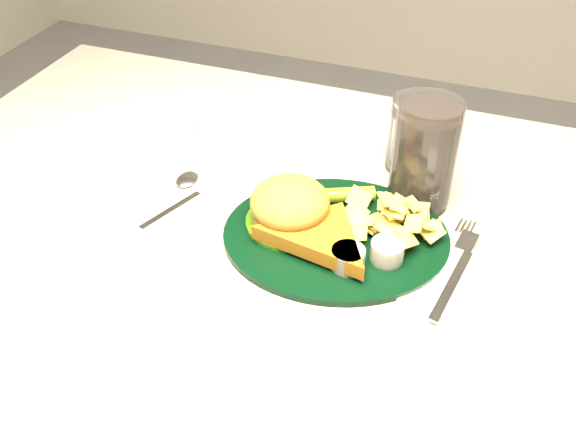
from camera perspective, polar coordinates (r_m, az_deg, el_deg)
name	(u,v)px	position (r m, az deg, el deg)	size (l,w,h in m)	color
table	(296,408)	(1.10, 0.71, -16.69)	(1.20, 0.80, 0.75)	#A29C92
dinner_plate	(337,219)	(0.80, 4.36, -0.29)	(0.29, 0.24, 0.06)	black
water_glass	(413,134)	(0.93, 11.07, 7.14)	(0.07, 0.07, 0.11)	white
cola_glass	(424,155)	(0.85, 12.01, 5.33)	(0.08, 0.08, 0.15)	black
fork_napkin	(453,280)	(0.78, 14.44, -5.50)	(0.13, 0.17, 0.01)	white
spoon	(171,209)	(0.87, -10.40, 0.63)	(0.04, 0.14, 0.01)	white
ramekin	(207,126)	(1.02, -7.23, 7.93)	(0.04, 0.04, 0.03)	white
wrapped_straw	(342,196)	(0.88, 4.79, 1.79)	(0.20, 0.07, 0.01)	silver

